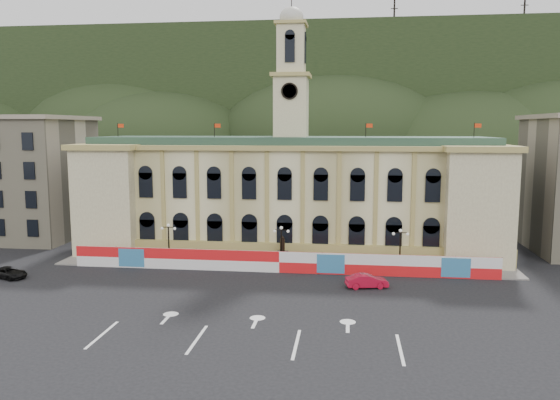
# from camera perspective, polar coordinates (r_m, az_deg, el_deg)

# --- Properties ---
(ground) EXTENTS (260.00, 260.00, 0.00)m
(ground) POSITION_cam_1_polar(r_m,az_deg,el_deg) (50.26, -2.27, -12.02)
(ground) COLOR black
(ground) RESTS_ON ground
(lane_markings) EXTENTS (26.00, 10.00, 0.02)m
(lane_markings) POSITION_cam_1_polar(r_m,az_deg,el_deg) (45.65, -3.33, -14.10)
(lane_markings) COLOR white
(lane_markings) RESTS_ON ground
(hill_ridge) EXTENTS (230.00, 80.00, 64.00)m
(hill_ridge) POSITION_cam_1_polar(r_m,az_deg,el_deg) (168.89, 4.54, 8.46)
(hill_ridge) COLOR black
(hill_ridge) RESTS_ON ground
(city_hall) EXTENTS (56.20, 17.60, 37.10)m
(city_hall) POSITION_cam_1_polar(r_m,az_deg,el_deg) (75.28, 1.13, 0.71)
(city_hall) COLOR beige
(city_hall) RESTS_ON ground
(side_building_left) EXTENTS (21.00, 17.00, 18.60)m
(side_building_left) POSITION_cam_1_polar(r_m,az_deg,el_deg) (93.08, -26.00, 2.18)
(side_building_left) COLOR #B4AA8B
(side_building_left) RESTS_ON ground
(hoarding_fence) EXTENTS (50.00, 0.44, 2.50)m
(hoarding_fence) POSITION_cam_1_polar(r_m,az_deg,el_deg) (64.18, -0.02, -6.49)
(hoarding_fence) COLOR red
(hoarding_fence) RESTS_ON ground
(pavement) EXTENTS (56.00, 5.50, 0.16)m
(pavement) POSITION_cam_1_polar(r_m,az_deg,el_deg) (67.05, 0.22, -6.90)
(pavement) COLOR slate
(pavement) RESTS_ON ground
(statue) EXTENTS (1.40, 1.40, 3.72)m
(statue) POSITION_cam_1_polar(r_m,az_deg,el_deg) (67.03, 0.25, -5.93)
(statue) COLOR #595651
(statue) RESTS_ON ground
(lamp_left) EXTENTS (1.96, 0.44, 5.15)m
(lamp_left) POSITION_cam_1_polar(r_m,az_deg,el_deg) (68.73, -11.55, -4.14)
(lamp_left) COLOR black
(lamp_left) RESTS_ON ground
(lamp_center) EXTENTS (1.96, 0.44, 5.15)m
(lamp_center) POSITION_cam_1_polar(r_m,az_deg,el_deg) (65.64, 0.14, -4.54)
(lamp_center) COLOR black
(lamp_center) RESTS_ON ground
(lamp_right) EXTENTS (1.96, 0.44, 5.15)m
(lamp_right) POSITION_cam_1_polar(r_m,az_deg,el_deg) (65.47, 12.44, -4.75)
(lamp_right) COLOR black
(lamp_right) RESTS_ON ground
(red_sedan) EXTENTS (3.45, 5.13, 1.47)m
(red_sedan) POSITION_cam_1_polar(r_m,az_deg,el_deg) (59.04, 9.05, -8.36)
(red_sedan) COLOR #B10C26
(red_sedan) RESTS_ON ground
(black_suv) EXTENTS (4.69, 5.68, 1.24)m
(black_suv) POSITION_cam_1_polar(r_m,az_deg,el_deg) (69.13, -26.49, -6.81)
(black_suv) COLOR black
(black_suv) RESTS_ON ground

